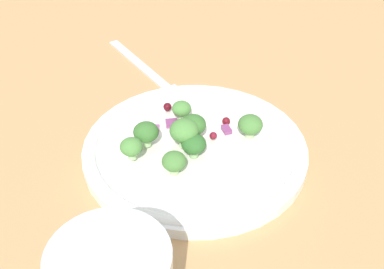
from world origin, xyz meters
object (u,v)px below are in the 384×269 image
plate (192,148)px  broccoli_floret_1 (146,133)px  broccoli_floret_2 (185,108)px  broccoli_floret_0 (250,125)px  fork (149,72)px

plate → broccoli_floret_1: broccoli_floret_1 is taller
plate → broccoli_floret_1: bearing=-12.6°
broccoli_floret_1 → broccoli_floret_2: 6.41cm
broccoli_floret_0 → broccoli_floret_2: (5.55, -5.33, -0.21)cm
broccoli_floret_1 → plate: bearing=167.4°
broccoli_floret_0 → plate: bearing=-6.1°
broccoli_floret_2 → plate: bearing=81.8°
plate → broccoli_floret_1: (4.57, -1.03, 2.45)cm
plate → broccoli_floret_2: (-0.67, -4.66, 1.86)cm
plate → broccoli_floret_1: 5.29cm
plate → broccoli_floret_0: size_ratio=8.87×
plate → fork: 17.61cm
broccoli_floret_2 → fork: size_ratio=0.12×
plate → broccoli_floret_0: bearing=173.9°
plate → fork: bearing=-89.4°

